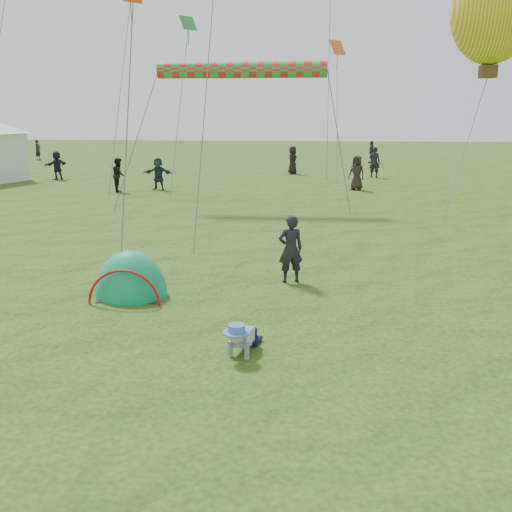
# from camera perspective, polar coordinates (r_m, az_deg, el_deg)

# --- Properties ---
(ground) EXTENTS (140.00, 140.00, 0.00)m
(ground) POSITION_cam_1_polar(r_m,az_deg,el_deg) (9.04, -7.97, -10.71)
(ground) COLOR #1B3E0F
(crawling_toddler) EXTENTS (0.71, 0.89, 0.60)m
(crawling_toddler) POSITION_cam_1_polar(r_m,az_deg,el_deg) (9.21, -1.45, -8.06)
(crawling_toddler) COLOR black
(crawling_toddler) RESTS_ON ground
(popup_tent) EXTENTS (1.57, 1.31, 1.97)m
(popup_tent) POSITION_cam_1_polar(r_m,az_deg,el_deg) (12.38, -12.31, -3.95)
(popup_tent) COLOR #0F906D
(popup_tent) RESTS_ON ground
(standing_adult) EXTENTS (0.65, 0.51, 1.55)m
(standing_adult) POSITION_cam_1_polar(r_m,az_deg,el_deg) (12.91, 3.48, 0.69)
(standing_adult) COLOR black
(standing_adult) RESTS_ON ground
(crowd_person_0) EXTENTS (0.76, 0.64, 1.79)m
(crowd_person_0) POSITION_cam_1_polar(r_m,az_deg,el_deg) (34.88, 11.76, 9.17)
(crowd_person_0) COLOR black
(crowd_person_0) RESTS_ON ground
(crowd_person_4) EXTENTS (0.99, 0.90, 1.70)m
(crowd_person_4) POSITION_cam_1_polar(r_m,az_deg,el_deg) (28.97, 10.05, 8.19)
(crowd_person_4) COLOR black
(crowd_person_4) RESTS_ON ground
(crowd_person_5) EXTENTS (1.47, 0.49, 1.58)m
(crowd_person_5) POSITION_cam_1_polar(r_m,az_deg,el_deg) (29.13, -9.75, 8.11)
(crowd_person_5) COLOR #1F2B39
(crowd_person_5) RESTS_ON ground
(crowd_person_7) EXTENTS (0.83, 0.95, 1.64)m
(crowd_person_7) POSITION_cam_1_polar(r_m,az_deg,el_deg) (28.67, -13.54, 7.89)
(crowd_person_7) COLOR black
(crowd_person_7) RESTS_ON ground
(crowd_person_8) EXTENTS (0.61, 1.04, 1.67)m
(crowd_person_8) POSITION_cam_1_polar(r_m,az_deg,el_deg) (44.77, 11.47, 10.17)
(crowd_person_8) COLOR #233142
(crowd_person_8) RESTS_ON ground
(crowd_person_10) EXTENTS (0.70, 0.93, 1.72)m
(crowd_person_10) POSITION_cam_1_polar(r_m,az_deg,el_deg) (36.11, 3.67, 9.54)
(crowd_person_10) COLOR black
(crowd_person_10) RESTS_ON ground
(crowd_person_11) EXTENTS (1.08, 1.56, 1.62)m
(crowd_person_11) POSITION_cam_1_polar(r_m,az_deg,el_deg) (34.92, -19.27, 8.54)
(crowd_person_11) COLOR #17242C
(crowd_person_11) RESTS_ON ground
(crowd_person_12) EXTENTS (0.50, 0.66, 1.62)m
(crowd_person_12) POSITION_cam_1_polar(r_m,az_deg,el_deg) (50.02, -20.97, 9.89)
(crowd_person_12) COLOR #21202A
(crowd_person_12) RESTS_ON ground
(balloon_kite) EXTENTS (3.44, 3.44, 4.82)m
(balloon_kite) POSITION_cam_1_polar(r_m,az_deg,el_deg) (27.08, 22.64, 21.24)
(balloon_kite) COLOR yellow
(rainbow_tube_kite) EXTENTS (6.76, 0.64, 0.64)m
(rainbow_tube_kite) POSITION_cam_1_polar(r_m,az_deg,el_deg) (23.79, -1.43, 18.12)
(rainbow_tube_kite) COLOR red
(diamond_kite_3) EXTENTS (0.86, 0.86, 0.70)m
(diamond_kite_3) POSITION_cam_1_polar(r_m,az_deg,el_deg) (30.48, -6.81, 22.13)
(diamond_kite_3) COLOR #2C9045
(diamond_kite_7) EXTENTS (1.06, 1.06, 0.86)m
(diamond_kite_7) POSITION_cam_1_polar(r_m,az_deg,el_deg) (35.38, 8.15, 19.95)
(diamond_kite_7) COLOR orange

